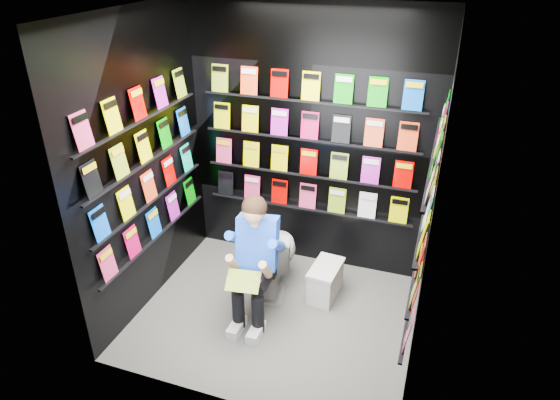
% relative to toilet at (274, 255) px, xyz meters
% --- Properties ---
extents(floor, '(2.40, 2.40, 0.00)m').
position_rel_toilet_xyz_m(floor, '(0.16, -0.40, -0.37)').
color(floor, '#5C5C59').
rests_on(floor, ground).
extents(ceiling, '(2.40, 2.40, 0.00)m').
position_rel_toilet_xyz_m(ceiling, '(0.16, -0.40, 2.23)').
color(ceiling, white).
rests_on(ceiling, floor).
extents(wall_back, '(2.40, 0.04, 2.60)m').
position_rel_toilet_xyz_m(wall_back, '(0.16, 0.60, 0.93)').
color(wall_back, black).
rests_on(wall_back, floor).
extents(wall_front, '(2.40, 0.04, 2.60)m').
position_rel_toilet_xyz_m(wall_front, '(0.16, -1.40, 0.93)').
color(wall_front, black).
rests_on(wall_front, floor).
extents(wall_left, '(0.04, 2.00, 2.60)m').
position_rel_toilet_xyz_m(wall_left, '(-1.04, -0.40, 0.93)').
color(wall_left, black).
rests_on(wall_left, floor).
extents(wall_right, '(0.04, 2.00, 2.60)m').
position_rel_toilet_xyz_m(wall_right, '(1.36, -0.40, 0.93)').
color(wall_right, black).
rests_on(wall_right, floor).
extents(comics_back, '(2.10, 0.06, 1.37)m').
position_rel_toilet_xyz_m(comics_back, '(0.16, 0.57, 0.94)').
color(comics_back, '#CB0200').
rests_on(comics_back, wall_back).
extents(comics_left, '(0.06, 1.70, 1.37)m').
position_rel_toilet_xyz_m(comics_left, '(-1.01, -0.40, 0.94)').
color(comics_left, '#CB0200').
rests_on(comics_left, wall_left).
extents(comics_right, '(0.06, 1.70, 1.37)m').
position_rel_toilet_xyz_m(comics_right, '(1.33, -0.40, 0.94)').
color(comics_right, '#CB0200').
rests_on(comics_right, wall_right).
extents(toilet, '(0.52, 0.80, 0.73)m').
position_rel_toilet_xyz_m(toilet, '(0.00, 0.00, 0.00)').
color(toilet, white).
rests_on(toilet, floor).
extents(longbox, '(0.26, 0.43, 0.31)m').
position_rel_toilet_xyz_m(longbox, '(0.51, 0.03, -0.21)').
color(longbox, silver).
rests_on(longbox, floor).
extents(longbox_lid, '(0.28, 0.45, 0.03)m').
position_rel_toilet_xyz_m(longbox_lid, '(0.51, 0.03, -0.04)').
color(longbox_lid, silver).
rests_on(longbox_lid, longbox).
extents(reader, '(0.57, 0.75, 1.27)m').
position_rel_toilet_xyz_m(reader, '(0.00, -0.38, 0.37)').
color(reader, blue).
rests_on(reader, toilet).
extents(held_comic, '(0.30, 0.20, 0.12)m').
position_rel_toilet_xyz_m(held_comic, '(0.00, -0.73, 0.21)').
color(held_comic, green).
rests_on(held_comic, reader).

